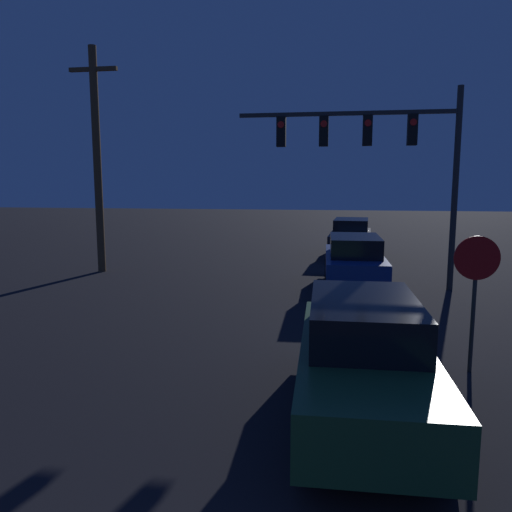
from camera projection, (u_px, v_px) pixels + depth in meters
The scene contains 6 objects.
car_near at pixel (364, 356), 6.86m from camera, with size 1.84×4.57×1.64m.
car_mid at pixel (354, 261), 15.26m from camera, with size 1.84×4.57×1.64m.
car_far at pixel (351, 237), 22.12m from camera, with size 1.99×4.63×1.64m.
traffic_signal_mast at pixel (382, 148), 14.93m from camera, with size 6.58×0.30×6.01m.
stop_sign at pixel (476, 278), 8.34m from camera, with size 0.74×0.07×2.35m.
utility_pole at pixel (97, 157), 17.72m from camera, with size 1.75×0.28×7.92m.
Camera 1 is at (1.80, -0.47, 3.22)m, focal length 35.00 mm.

